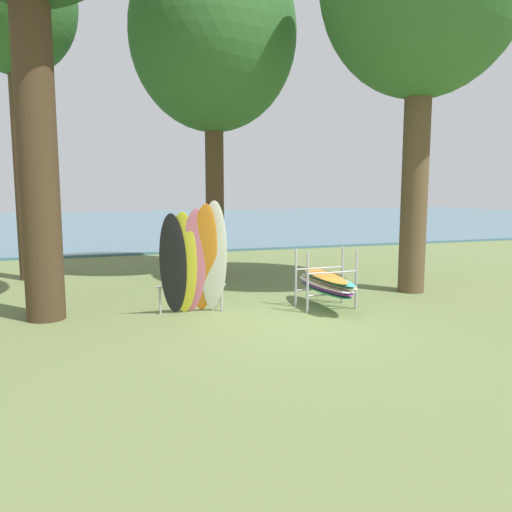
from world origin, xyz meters
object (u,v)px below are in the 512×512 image
tree_mid_behind (213,36)px  board_storage_rack (326,282)px  leaning_board_pile (194,262)px  tree_far_left_back (14,9)px

tree_mid_behind → board_storage_rack: (1.18, -4.74, -6.07)m
leaning_board_pile → tree_far_left_back: bearing=122.2°
board_storage_rack → leaning_board_pile: bearing=176.0°
tree_mid_behind → leaning_board_pile: bearing=-109.0°
tree_far_left_back → leaning_board_pile: tree_far_left_back is taller
tree_far_left_back → leaning_board_pile: bearing=-57.8°
tree_mid_behind → board_storage_rack: size_ratio=4.36×
tree_far_left_back → tree_mid_behind: bearing=-10.9°
tree_mid_behind → board_storage_rack: tree_mid_behind is taller
leaning_board_pile → board_storage_rack: size_ratio=1.07×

